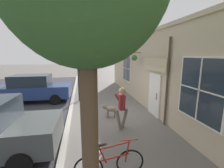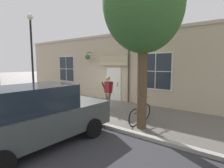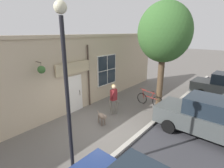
# 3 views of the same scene
# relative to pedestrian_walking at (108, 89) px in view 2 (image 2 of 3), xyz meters

# --- Properties ---
(ground_plane) EXTENTS (90.00, 90.00, 0.00)m
(ground_plane) POSITION_rel_pedestrian_walking_xyz_m (0.18, -1.48, -1.05)
(ground_plane) COLOR #66605B
(storefront_facade) EXTENTS (0.95, 18.00, 4.27)m
(storefront_facade) POSITION_rel_pedestrian_walking_xyz_m (-2.16, -1.50, 1.10)
(storefront_facade) COLOR #C6B293
(storefront_facade) RESTS_ON ground_plane
(pedestrian_walking) EXTENTS (0.60, 0.57, 1.74)m
(pedestrian_walking) POSITION_rel_pedestrian_walking_xyz_m (0.00, 0.00, 0.00)
(pedestrian_walking) COLOR #6B665B
(pedestrian_walking) RESTS_ON ground_plane
(dog_on_leash) EXTENTS (0.93, 0.46, 0.65)m
(dog_on_leash) POSITION_rel_pedestrian_walking_xyz_m (0.25, -1.23, -0.63)
(dog_on_leash) COLOR #7F6B5B
(dog_on_leash) RESTS_ON ground_plane
(street_tree_by_curb) EXTENTS (3.01, 2.71, 6.03)m
(street_tree_by_curb) POSITION_rel_pedestrian_walking_xyz_m (1.38, 2.66, 3.22)
(street_tree_by_curb) COLOR brown
(street_tree_by_curb) RESTS_ON ground_plane
(leaning_bicycle) EXTENTS (1.74, 0.14, 1.00)m
(leaning_bicycle) POSITION_rel_pedestrian_walking_xyz_m (0.93, 2.39, -0.67)
(leaning_bicycle) COLOR black
(leaning_bicycle) RESTS_ON ground_plane
(parked_car_mid_block) EXTENTS (4.35, 2.04, 1.75)m
(parked_car_mid_block) POSITION_rel_pedestrian_walking_xyz_m (4.48, 0.96, -0.17)
(parked_car_mid_block) COLOR #474C4C
(parked_car_mid_block) RESTS_ON ground_plane
(street_lamp) EXTENTS (0.32, 0.32, 5.13)m
(street_lamp) POSITION_rel_pedestrian_walking_xyz_m (1.74, -4.22, 2.27)
(street_lamp) COLOR black
(street_lamp) RESTS_ON ground_plane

